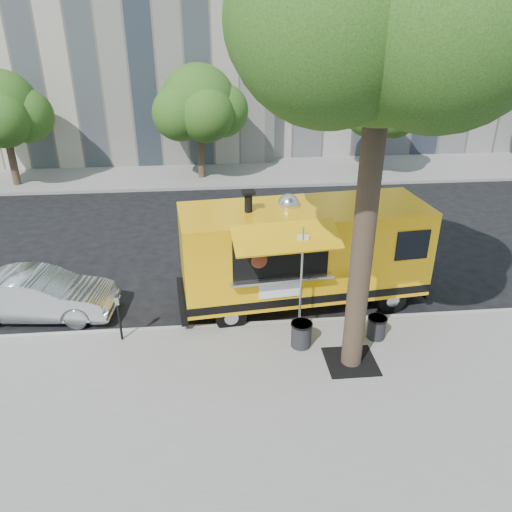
{
  "coord_description": "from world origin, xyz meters",
  "views": [
    {
      "loc": [
        -0.57,
        -12.19,
        7.67
      ],
      "look_at": [
        0.58,
        0.0,
        1.71
      ],
      "focal_mm": 35.0,
      "sensor_mm": 36.0,
      "label": 1
    }
  ],
  "objects_px": {
    "far_tree_a": "(1,108)",
    "trash_bin_right": "(377,327)",
    "far_tree_b": "(198,102)",
    "sedan": "(39,295)",
    "far_tree_c": "(383,103)",
    "parking_meter": "(118,312)",
    "food_truck": "(303,252)",
    "sign_post": "(301,277)",
    "trash_bin_left": "(301,334)"
  },
  "relations": [
    {
      "from": "far_tree_b",
      "to": "far_tree_c",
      "type": "distance_m",
      "value": 9.01
    },
    {
      "from": "food_truck",
      "to": "trash_bin_right",
      "type": "xyz_separation_m",
      "value": [
        1.59,
        -2.1,
        -1.18
      ]
    },
    {
      "from": "far_tree_a",
      "to": "food_truck",
      "type": "distance_m",
      "value": 17.09
    },
    {
      "from": "far_tree_c",
      "to": "trash_bin_left",
      "type": "height_order",
      "value": "far_tree_c"
    },
    {
      "from": "parking_meter",
      "to": "trash_bin_left",
      "type": "bearing_deg",
      "value": -8.67
    },
    {
      "from": "sign_post",
      "to": "trash_bin_right",
      "type": "xyz_separation_m",
      "value": [
        1.95,
        -0.32,
        -1.38
      ]
    },
    {
      "from": "sedan",
      "to": "food_truck",
      "type": "bearing_deg",
      "value": -84.39
    },
    {
      "from": "far_tree_b",
      "to": "trash_bin_right",
      "type": "distance_m",
      "value": 15.62
    },
    {
      "from": "far_tree_a",
      "to": "sign_post",
      "type": "height_order",
      "value": "far_tree_a"
    },
    {
      "from": "sign_post",
      "to": "sedan",
      "type": "xyz_separation_m",
      "value": [
        -6.97,
        1.77,
        -1.17
      ]
    },
    {
      "from": "parking_meter",
      "to": "food_truck",
      "type": "distance_m",
      "value": 5.2
    },
    {
      "from": "far_tree_c",
      "to": "sedan",
      "type": "xyz_separation_m",
      "value": [
        -13.42,
        -12.18,
        -3.04
      ]
    },
    {
      "from": "far_tree_b",
      "to": "trash_bin_left",
      "type": "relative_size",
      "value": 8.35
    },
    {
      "from": "far_tree_c",
      "to": "food_truck",
      "type": "height_order",
      "value": "far_tree_c"
    },
    {
      "from": "far_tree_a",
      "to": "trash_bin_right",
      "type": "distance_m",
      "value": 19.85
    },
    {
      "from": "far_tree_a",
      "to": "far_tree_b",
      "type": "distance_m",
      "value": 9.01
    },
    {
      "from": "far_tree_b",
      "to": "sedan",
      "type": "relative_size",
      "value": 1.34
    },
    {
      "from": "far_tree_b",
      "to": "trash_bin_right",
      "type": "height_order",
      "value": "far_tree_b"
    },
    {
      "from": "far_tree_c",
      "to": "sign_post",
      "type": "bearing_deg",
      "value": -114.81
    },
    {
      "from": "far_tree_b",
      "to": "sedan",
      "type": "height_order",
      "value": "far_tree_b"
    },
    {
      "from": "parking_meter",
      "to": "trash_bin_right",
      "type": "bearing_deg",
      "value": -4.61
    },
    {
      "from": "parking_meter",
      "to": "trash_bin_right",
      "type": "height_order",
      "value": "parking_meter"
    },
    {
      "from": "far_tree_b",
      "to": "far_tree_c",
      "type": "relative_size",
      "value": 1.06
    },
    {
      "from": "food_truck",
      "to": "trash_bin_right",
      "type": "bearing_deg",
      "value": -58.76
    },
    {
      "from": "far_tree_c",
      "to": "sign_post",
      "type": "distance_m",
      "value": 15.48
    },
    {
      "from": "far_tree_c",
      "to": "trash_bin_right",
      "type": "height_order",
      "value": "far_tree_c"
    },
    {
      "from": "sign_post",
      "to": "trash_bin_left",
      "type": "bearing_deg",
      "value": -93.74
    },
    {
      "from": "food_truck",
      "to": "sedan",
      "type": "relative_size",
      "value": 1.78
    },
    {
      "from": "far_tree_c",
      "to": "sign_post",
      "type": "relative_size",
      "value": 1.74
    },
    {
      "from": "far_tree_c",
      "to": "sign_post",
      "type": "xyz_separation_m",
      "value": [
        -6.45,
        -13.95,
        -1.87
      ]
    },
    {
      "from": "far_tree_a",
      "to": "parking_meter",
      "type": "distance_m",
      "value": 15.59
    },
    {
      "from": "far_tree_a",
      "to": "food_truck",
      "type": "relative_size",
      "value": 0.73
    },
    {
      "from": "far_tree_c",
      "to": "sedan",
      "type": "bearing_deg",
      "value": -137.75
    },
    {
      "from": "far_tree_b",
      "to": "sedan",
      "type": "distance_m",
      "value": 13.61
    },
    {
      "from": "far_tree_a",
      "to": "far_tree_b",
      "type": "relative_size",
      "value": 0.97
    },
    {
      "from": "sign_post",
      "to": "sedan",
      "type": "distance_m",
      "value": 7.28
    },
    {
      "from": "trash_bin_right",
      "to": "sedan",
      "type": "bearing_deg",
      "value": 166.8
    },
    {
      "from": "sign_post",
      "to": "parking_meter",
      "type": "distance_m",
      "value": 4.64
    },
    {
      "from": "parking_meter",
      "to": "trash_bin_right",
      "type": "relative_size",
      "value": 2.25
    },
    {
      "from": "far_tree_c",
      "to": "trash_bin_right",
      "type": "relative_size",
      "value": 8.76
    },
    {
      "from": "far_tree_b",
      "to": "far_tree_c",
      "type": "bearing_deg",
      "value": -1.91
    },
    {
      "from": "far_tree_a",
      "to": "parking_meter",
      "type": "height_order",
      "value": "far_tree_a"
    },
    {
      "from": "parking_meter",
      "to": "food_truck",
      "type": "relative_size",
      "value": 0.18
    },
    {
      "from": "far_tree_c",
      "to": "far_tree_a",
      "type": "bearing_deg",
      "value": -179.68
    },
    {
      "from": "far_tree_b",
      "to": "food_truck",
      "type": "xyz_separation_m",
      "value": [
        2.91,
        -12.47,
        -2.18
      ]
    },
    {
      "from": "far_tree_c",
      "to": "trash_bin_right",
      "type": "bearing_deg",
      "value": -107.5
    },
    {
      "from": "far_tree_a",
      "to": "sedan",
      "type": "xyz_separation_m",
      "value": [
        4.58,
        -12.08,
        -3.1
      ]
    },
    {
      "from": "sign_post",
      "to": "parking_meter",
      "type": "bearing_deg",
      "value": 177.48
    },
    {
      "from": "far_tree_c",
      "to": "sedan",
      "type": "relative_size",
      "value": 1.27
    },
    {
      "from": "far_tree_b",
      "to": "sign_post",
      "type": "xyz_separation_m",
      "value": [
        2.55,
        -14.25,
        -1.98
      ]
    }
  ]
}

